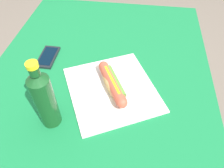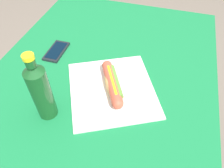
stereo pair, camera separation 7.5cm
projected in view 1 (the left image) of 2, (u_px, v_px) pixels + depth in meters
name	position (u px, v px, depth m)	size (l,w,h in m)	color
ground_plane	(104.00, 158.00, 1.39)	(6.00, 6.00, 0.00)	#6B6056
dining_table	(101.00, 98.00, 0.93)	(1.13, 0.85, 0.77)	brown
paper_wrapper	(112.00, 89.00, 0.77)	(0.31, 0.29, 0.01)	silver
hot_dog	(112.00, 83.00, 0.75)	(0.20, 0.12, 0.05)	tan
cell_phone	(48.00, 57.00, 0.89)	(0.13, 0.07, 0.01)	black
soda_bottle	(45.00, 99.00, 0.61)	(0.06, 0.06, 0.24)	#14471E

